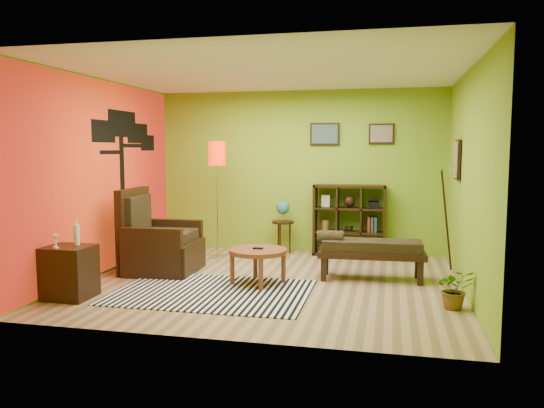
% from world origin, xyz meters
% --- Properties ---
extents(ground, '(5.00, 5.00, 0.00)m').
position_xyz_m(ground, '(0.00, 0.00, 0.00)').
color(ground, tan).
rests_on(ground, ground).
extents(room_shell, '(5.04, 4.54, 2.82)m').
position_xyz_m(room_shell, '(-0.09, 0.01, 1.80)').
color(room_shell, '#78A521').
rests_on(room_shell, ground).
extents(zebra_rug, '(2.44, 1.71, 0.01)m').
position_xyz_m(zebra_rug, '(-0.60, -0.69, 0.01)').
color(zebra_rug, silver).
rests_on(zebra_rug, ground).
extents(coffee_table, '(0.77, 0.77, 0.50)m').
position_xyz_m(coffee_table, '(-0.14, -0.16, 0.41)').
color(coffee_table, brown).
rests_on(coffee_table, ground).
extents(armchair, '(1.06, 1.06, 1.23)m').
position_xyz_m(armchair, '(-1.76, 0.25, 0.37)').
color(armchair, black).
rests_on(armchair, ground).
extents(side_cabinet, '(0.54, 0.49, 0.95)m').
position_xyz_m(side_cabinet, '(-2.20, -1.29, 0.32)').
color(side_cabinet, black).
rests_on(side_cabinet, ground).
extents(floor_lamp, '(0.29, 0.29, 1.92)m').
position_xyz_m(floor_lamp, '(-1.21, 1.37, 1.55)').
color(floor_lamp, silver).
rests_on(floor_lamp, ground).
extents(globe_table, '(0.38, 0.38, 0.92)m').
position_xyz_m(globe_table, '(-0.22, 1.95, 0.70)').
color(globe_table, black).
rests_on(globe_table, ground).
extents(cube_shelf, '(1.20, 0.35, 1.20)m').
position_xyz_m(cube_shelf, '(0.91, 2.03, 0.60)').
color(cube_shelf, black).
rests_on(cube_shelf, ground).
extents(bench, '(1.49, 0.58, 0.67)m').
position_xyz_m(bench, '(1.29, 0.43, 0.43)').
color(bench, black).
rests_on(bench, ground).
extents(potted_plant, '(0.48, 0.52, 0.36)m').
position_xyz_m(potted_plant, '(2.30, -0.73, 0.18)').
color(potted_plant, '#26661E').
rests_on(potted_plant, ground).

